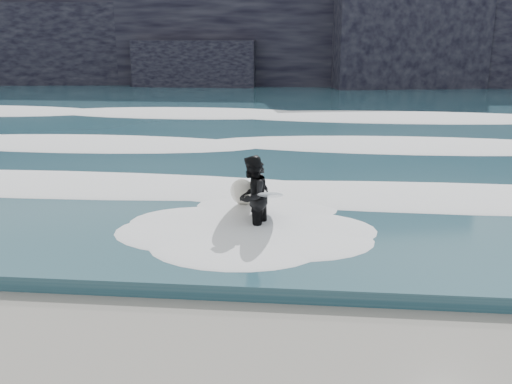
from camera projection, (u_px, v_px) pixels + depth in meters
sea at (284, 108)px, 34.83m from camera, size 90.00×52.00×0.30m
headland at (295, 28)px, 49.83m from camera, size 70.00×9.00×10.00m
foam_near at (247, 189)px, 15.58m from camera, size 60.00×3.20×0.20m
foam_mid at (267, 142)px, 22.29m from camera, size 60.00×4.00×0.24m
foam_far at (280, 111)px, 30.91m from camera, size 60.00×4.80×0.30m
surfer_left at (255, 195)px, 13.44m from camera, size 1.03×2.04×1.65m
surfer_right at (254, 197)px, 12.77m from camera, size 1.24×2.20×1.92m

